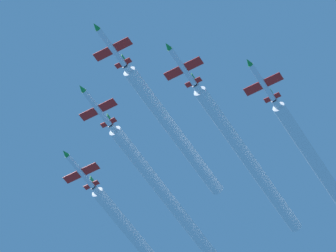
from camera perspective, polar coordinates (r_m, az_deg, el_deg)
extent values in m
cylinder|color=silver|center=(204.72, -2.76, 3.83)|extent=(0.99, 8.59, 0.99)
cone|color=#198C33|center=(202.52, -3.52, 4.85)|extent=(0.95, 1.45, 0.95)
ellipsoid|color=#332D14|center=(204.24, -3.04, 4.28)|extent=(0.55, 1.99, 0.45)
cube|color=red|center=(204.86, -2.70, 3.74)|extent=(7.24, 1.72, 0.11)
cube|color=red|center=(206.50, -2.18, 3.06)|extent=(3.08, 0.99, 0.11)
cube|color=#198C33|center=(207.52, -2.18, 3.27)|extent=(0.09, 1.18, 1.54)
cylinder|color=black|center=(206.80, -2.09, 2.94)|extent=(0.75, 0.54, 0.75)
cylinder|color=silver|center=(205.33, 0.70, 2.90)|extent=(0.99, 8.59, 0.99)
cone|color=#198C33|center=(202.90, -0.02, 3.90)|extent=(0.95, 1.45, 0.95)
ellipsoid|color=#332D14|center=(204.75, 0.43, 3.34)|extent=(0.55, 1.99, 0.45)
cube|color=red|center=(205.48, 0.76, 2.80)|extent=(7.24, 1.72, 0.11)
cube|color=red|center=(207.27, 1.24, 2.13)|extent=(3.08, 0.99, 0.11)
cube|color=#198C33|center=(208.27, 1.22, 2.35)|extent=(0.09, 1.18, 1.54)
cylinder|color=black|center=(207.59, 1.32, 2.01)|extent=(0.75, 0.54, 0.75)
cylinder|color=silver|center=(211.16, -3.47, 0.89)|extent=(0.99, 8.59, 0.99)
cone|color=#198C33|center=(208.81, -4.21, 1.84)|extent=(0.95, 1.45, 0.95)
ellipsoid|color=#332D14|center=(210.61, -3.74, 1.31)|extent=(0.55, 1.99, 0.45)
cube|color=red|center=(211.31, -3.40, 0.80)|extent=(7.24, 1.72, 0.11)
cube|color=red|center=(213.06, -2.90, 0.16)|extent=(3.08, 0.99, 0.11)
cube|color=#198C33|center=(214.03, -2.90, 0.38)|extent=(0.09, 1.18, 1.54)
cylinder|color=black|center=(213.37, -2.81, 0.05)|extent=(0.75, 0.54, 0.75)
cylinder|color=silver|center=(207.36, 4.59, 2.13)|extent=(0.99, 8.59, 0.99)
cone|color=#198C33|center=(204.72, 3.93, 3.12)|extent=(0.95, 1.45, 0.95)
ellipsoid|color=#332D14|center=(206.70, 4.33, 2.57)|extent=(0.55, 1.99, 0.45)
cube|color=red|center=(207.53, 4.64, 2.03)|extent=(7.24, 1.72, 0.11)
cube|color=red|center=(209.47, 5.08, 1.38)|extent=(3.08, 0.99, 0.11)
cube|color=#198C33|center=(210.45, 5.05, 1.59)|extent=(0.09, 1.18, 1.54)
cylinder|color=black|center=(209.81, 5.16, 1.26)|extent=(0.75, 0.54, 0.75)
cylinder|color=silver|center=(218.75, -4.28, -2.20)|extent=(0.99, 8.59, 0.99)
cone|color=#198C33|center=(216.25, -5.01, -1.31)|extent=(0.95, 1.45, 0.95)
ellipsoid|color=#332D14|center=(218.12, -4.55, -1.80)|extent=(0.55, 1.99, 0.45)
cube|color=red|center=(218.91, -4.22, -2.29)|extent=(7.24, 1.72, 0.11)
cube|color=red|center=(220.75, -3.73, -2.87)|extent=(3.08, 0.99, 0.11)
cube|color=#198C33|center=(221.68, -3.72, -2.65)|extent=(0.09, 1.18, 1.54)
cylinder|color=black|center=(221.08, -3.64, -2.98)|extent=(0.75, 0.54, 0.75)
cylinder|color=white|center=(213.69, -0.10, 0.27)|extent=(1.25, 27.86, 1.25)
cylinder|color=white|center=(215.43, 0.35, -0.34)|extent=(2.38, 32.04, 2.38)
cylinder|color=white|center=(216.46, 3.51, -1.06)|extent=(1.25, 32.91, 1.25)
cylinder|color=white|center=(218.71, 4.00, -1.76)|extent=(2.38, 37.85, 2.38)
cylinder|color=white|center=(221.59, -0.62, -2.74)|extent=(1.25, 31.38, 1.25)
cylinder|color=white|center=(223.68, -0.13, -3.38)|extent=(2.38, 36.09, 2.38)
cylinder|color=white|center=(220.10, 7.30, -1.97)|extent=(1.25, 35.45, 1.25)
cylinder|color=white|center=(222.69, 7.78, -2.70)|extent=(2.38, 40.76, 2.38)
cylinder|color=white|center=(228.80, -1.71, -5.31)|extent=(1.25, 28.17, 1.25)
cylinder|color=white|center=(230.73, -1.27, -5.84)|extent=(2.38, 32.40, 2.38)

